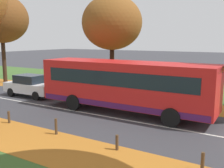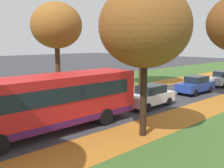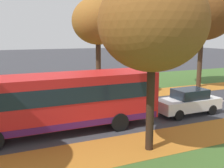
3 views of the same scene
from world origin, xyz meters
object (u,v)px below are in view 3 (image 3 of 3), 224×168
(bollard_fifth, at_px, (100,98))
(bollard_sixth, at_px, (137,93))
(bollard_fourth, at_px, (57,101))
(tree_left_mid, at_px, (203,10))
(tree_left_near, at_px, (98,21))
(car_white_lead, at_px, (188,102))
(bus, at_px, (59,100))
(bollard_third, at_px, (9,107))
(tree_right_near, at_px, (153,23))

(bollard_fifth, xyz_separation_m, bollard_sixth, (-0.01, 3.20, 0.06))
(bollard_fourth, bearing_deg, tree_left_mid, 96.79)
(tree_left_mid, xyz_separation_m, bollard_fifth, (1.66, -10.94, -6.88))
(tree_left_near, xyz_separation_m, car_white_lead, (6.87, 3.47, -5.19))
(bus, height_order, car_white_lead, bus)
(tree_left_mid, xyz_separation_m, bollard_third, (1.62, -17.34, -6.89))
(bollard_third, bearing_deg, bollard_fourth, 88.83)
(tree_right_near, height_order, bollard_fourth, tree_right_near)
(bollard_third, relative_size, bus, 0.06)
(bollard_fourth, height_order, bollard_fifth, bollard_fourth)
(car_white_lead, bearing_deg, bollard_fifth, -141.77)
(bollard_fourth, bearing_deg, bollard_fifth, 90.42)
(bollard_fifth, height_order, car_white_lead, car_white_lead)
(bollard_fourth, distance_m, bollard_fifth, 3.20)
(tree_left_near, relative_size, bollard_third, 12.75)
(bollard_sixth, distance_m, car_white_lead, 5.23)
(tree_right_near, height_order, car_white_lead, tree_right_near)
(bollard_fifth, xyz_separation_m, bus, (4.90, -4.10, 1.39))
(bollard_third, height_order, bollard_fourth, bollard_fourth)
(bollard_fourth, bearing_deg, bollard_third, -91.17)
(tree_left_mid, xyz_separation_m, bus, (6.56, -15.04, -5.49))
(tree_left_near, relative_size, bollard_sixth, 10.59)
(tree_left_mid, distance_m, bollard_fourth, 15.79)
(tree_left_mid, relative_size, bollard_fifth, 15.81)
(tree_right_near, relative_size, car_white_lead, 1.77)
(bus, bearing_deg, tree_left_mid, 113.58)
(bus, bearing_deg, tree_left_near, 144.89)
(tree_right_near, relative_size, bollard_third, 12.08)
(tree_right_near, distance_m, car_white_lead, 7.70)
(car_white_lead, bearing_deg, bollard_sixth, -170.77)
(tree_left_near, bearing_deg, tree_left_mid, 89.54)
(bollard_third, bearing_deg, bollard_fifth, 89.63)
(bollard_fourth, bearing_deg, bus, -10.44)
(bollard_third, bearing_deg, bus, 24.98)
(bollard_fifth, distance_m, car_white_lead, 6.55)
(tree_left_mid, distance_m, bollard_fifth, 13.03)
(bollard_fourth, xyz_separation_m, bus, (4.88, -0.90, 1.33))
(tree_left_near, relative_size, tree_left_mid, 0.79)
(tree_left_mid, distance_m, bus, 17.31)
(tree_right_near, height_order, bollard_fifth, tree_right_near)
(bollard_sixth, relative_size, car_white_lead, 0.18)
(car_white_lead, bearing_deg, tree_left_mid, 134.54)
(bollard_fifth, xyz_separation_m, car_white_lead, (5.13, 4.04, 0.50))
(bollard_sixth, bearing_deg, tree_right_near, -25.74)
(bollard_fourth, height_order, car_white_lead, car_white_lead)
(bollard_fourth, relative_size, bus, 0.07)
(tree_left_mid, bearing_deg, bollard_sixth, -77.99)
(bollard_fifth, bearing_deg, bollard_third, -90.37)
(tree_left_near, distance_m, bollard_third, 9.17)
(bus, xyz_separation_m, car_white_lead, (0.22, 8.14, -0.89))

